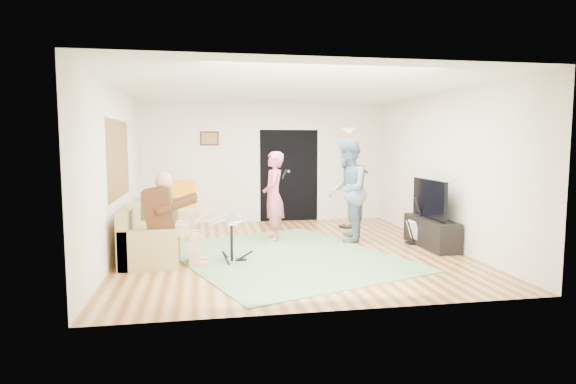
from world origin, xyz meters
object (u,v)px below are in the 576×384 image
(drum_kit, at_px, (232,242))
(guitar_spare, at_px, (414,231))
(guitarist, at_px, (347,191))
(tv_cabinet, at_px, (431,232))
(torchiere_lamp, at_px, (348,160))
(television, at_px, (429,198))
(sofa, at_px, (149,239))
(dining_chair, at_px, (185,215))
(singer, at_px, (274,196))

(drum_kit, xyz_separation_m, guitar_spare, (3.30, 0.72, -0.06))
(guitarist, xyz_separation_m, tv_cabinet, (1.31, -0.70, -0.69))
(drum_kit, distance_m, torchiere_lamp, 3.84)
(tv_cabinet, bearing_deg, guitar_spare, 128.74)
(guitarist, height_order, television, guitarist)
(television, bearing_deg, tv_cabinet, 0.00)
(sofa, bearing_deg, guitarist, 8.52)
(guitar_spare, bearing_deg, dining_chair, 157.25)
(guitar_spare, height_order, dining_chair, dining_chair)
(sofa, distance_m, guitar_spare, 4.59)
(sofa, bearing_deg, guitar_spare, 0.93)
(guitar_spare, height_order, torchiere_lamp, torchiere_lamp)
(guitar_spare, xyz_separation_m, dining_chair, (-4.07, 1.71, 0.14))
(torchiere_lamp, relative_size, television, 1.84)
(singer, xyz_separation_m, television, (2.58, -1.00, 0.02))
(sofa, relative_size, drum_kit, 2.91)
(singer, bearing_deg, guitarist, 86.08)
(dining_chair, bearing_deg, sofa, -108.24)
(singer, relative_size, television, 1.43)
(drum_kit, distance_m, guitarist, 2.56)
(singer, relative_size, torchiere_lamp, 0.78)
(drum_kit, distance_m, tv_cabinet, 3.53)
(torchiere_lamp, bearing_deg, tv_cabinet, -67.40)
(dining_chair, xyz_separation_m, television, (4.22, -1.96, 0.47))
(drum_kit, distance_m, guitar_spare, 3.38)
(sofa, bearing_deg, dining_chair, 73.75)
(guitar_spare, bearing_deg, torchiere_lamp, 109.96)
(guitar_spare, bearing_deg, tv_cabinet, -51.26)
(guitarist, xyz_separation_m, torchiere_lamp, (0.44, 1.39, 0.51))
(guitarist, xyz_separation_m, television, (1.26, -0.70, -0.09))
(singer, height_order, torchiere_lamp, torchiere_lamp)
(guitarist, relative_size, dining_chair, 1.75)
(tv_cabinet, bearing_deg, drum_kit, -172.32)
(sofa, bearing_deg, singer, 20.89)
(sofa, height_order, guitar_spare, guitar_spare)
(guitar_spare, distance_m, tv_cabinet, 0.32)
(torchiere_lamp, xyz_separation_m, dining_chair, (-3.40, -0.13, -1.07))
(television, bearing_deg, sofa, 177.85)
(sofa, relative_size, guitar_spare, 2.41)
(guitar_spare, relative_size, television, 0.74)
(sofa, distance_m, torchiere_lamp, 4.52)
(singer, bearing_deg, television, 77.78)
(tv_cabinet, distance_m, television, 0.60)
(guitarist, height_order, dining_chair, guitarist)
(drum_kit, height_order, television, television)
(singer, distance_m, guitarist, 1.36)
(guitar_spare, relative_size, torchiere_lamp, 0.40)
(torchiere_lamp, bearing_deg, drum_kit, -135.79)
(guitarist, distance_m, torchiere_lamp, 1.54)
(dining_chair, height_order, television, television)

